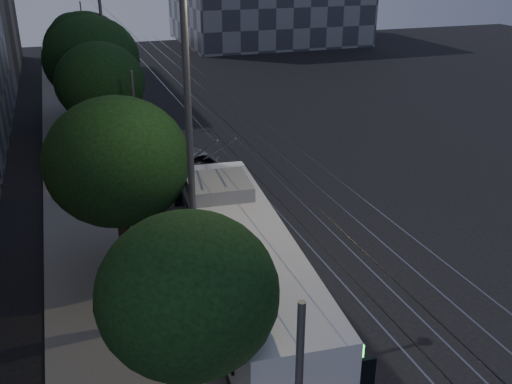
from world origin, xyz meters
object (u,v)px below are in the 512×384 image
at_px(trolleybus, 244,269).
at_px(car_white_c, 126,91).
at_px(pickup_silver, 194,171).
at_px(car_white_b, 136,115).
at_px(streetlamp_near, 203,118).
at_px(streetlamp_far, 109,32).
at_px(car_white_a, 159,125).
at_px(car_white_d, 118,87).

xyz_separation_m(trolleybus, car_white_c, (0.10, 30.63, -0.97)).
bearing_deg(pickup_silver, car_white_b, 77.70).
height_order(streetlamp_near, streetlamp_far, streetlamp_near).
xyz_separation_m(trolleybus, streetlamp_near, (-1.08, 0.28, 5.04)).
xyz_separation_m(car_white_b, streetlamp_near, (-0.98, -23.48, 6.13)).
distance_m(pickup_silver, car_white_b, 12.58).
bearing_deg(trolleybus, pickup_silver, 90.01).
xyz_separation_m(car_white_b, car_white_c, (0.21, 6.86, 0.12)).
xyz_separation_m(trolleybus, car_white_b, (-0.10, 23.76, -1.09)).
relative_size(pickup_silver, streetlamp_far, 0.63).
height_order(pickup_silver, streetlamp_far, streetlamp_far).
height_order(car_white_a, car_white_d, car_white_d).
relative_size(car_white_d, streetlamp_near, 0.37).
distance_m(pickup_silver, car_white_c, 19.41).
relative_size(car_white_b, car_white_c, 0.96).
bearing_deg(trolleybus, car_white_a, 92.33).
bearing_deg(car_white_b, pickup_silver, -98.50).
xyz_separation_m(car_white_b, car_white_d, (-0.21, 8.73, 0.09)).
distance_m(car_white_a, streetlamp_near, 21.59).
bearing_deg(car_white_c, car_white_d, 112.89).
xyz_separation_m(pickup_silver, streetlamp_near, (-2.07, -10.95, 5.85)).
bearing_deg(car_white_d, trolleybus, -97.39).
bearing_deg(car_white_b, streetlamp_near, -105.86).
xyz_separation_m(car_white_a, car_white_b, (-1.09, 2.88, -0.00)).
relative_size(car_white_b, car_white_d, 1.03).
bearing_deg(car_white_b, streetlamp_far, 169.89).
height_order(car_white_b, car_white_d, car_white_d).
distance_m(car_white_a, car_white_d, 11.68).
relative_size(pickup_silver, streetlamp_near, 0.58).
distance_m(streetlamp_near, streetlamp_far, 23.42).
distance_m(car_white_d, streetlamp_far, 10.46).
bearing_deg(car_white_d, car_white_c, -85.39).
bearing_deg(car_white_d, streetlamp_far, -104.79).
bearing_deg(streetlamp_near, streetlamp_far, 90.71).
bearing_deg(pickup_silver, trolleybus, -112.31).
xyz_separation_m(pickup_silver, car_white_b, (-1.09, 12.53, -0.28)).
bearing_deg(car_white_a, car_white_d, 78.37).
bearing_deg(streetlamp_near, pickup_silver, 79.31).
bearing_deg(streetlamp_near, car_white_b, 87.62).
bearing_deg(streetlamp_near, trolleybus, -14.43).
xyz_separation_m(car_white_c, car_white_d, (-0.41, 1.86, -0.03)).
bearing_deg(streetlamp_near, car_white_c, 87.77).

